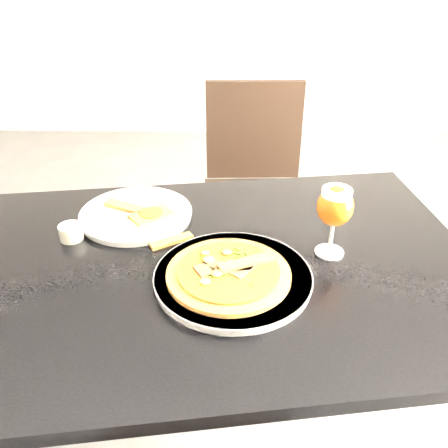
{
  "coord_description": "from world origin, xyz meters",
  "views": [
    {
      "loc": [
        -0.13,
        -0.69,
        1.4
      ],
      "look_at": [
        -0.14,
        0.25,
        0.83
      ],
      "focal_mm": 40.0,
      "sensor_mm": 36.0,
      "label": 1
    }
  ],
  "objects_px": {
    "dining_table": "(210,295)",
    "chair_far": "(254,187)",
    "pizza": "(229,273)",
    "beer_glass": "(335,207)"
  },
  "relations": [
    {
      "from": "dining_table",
      "to": "chair_far",
      "type": "bearing_deg",
      "value": 72.97
    },
    {
      "from": "chair_far",
      "to": "pizza",
      "type": "distance_m",
      "value": 1.02
    },
    {
      "from": "pizza",
      "to": "dining_table",
      "type": "bearing_deg",
      "value": 122.79
    },
    {
      "from": "chair_far",
      "to": "beer_glass",
      "type": "xyz_separation_m",
      "value": [
        0.13,
        -0.86,
        0.39
      ]
    },
    {
      "from": "pizza",
      "to": "beer_glass",
      "type": "height_order",
      "value": "beer_glass"
    },
    {
      "from": "dining_table",
      "to": "beer_glass",
      "type": "xyz_separation_m",
      "value": [
        0.27,
        0.04,
        0.21
      ]
    },
    {
      "from": "chair_far",
      "to": "beer_glass",
      "type": "relative_size",
      "value": 5.23
    },
    {
      "from": "dining_table",
      "to": "beer_glass",
      "type": "distance_m",
      "value": 0.35
    },
    {
      "from": "pizza",
      "to": "beer_glass",
      "type": "relative_size",
      "value": 1.55
    },
    {
      "from": "beer_glass",
      "to": "dining_table",
      "type": "bearing_deg",
      "value": -170.67
    }
  ]
}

